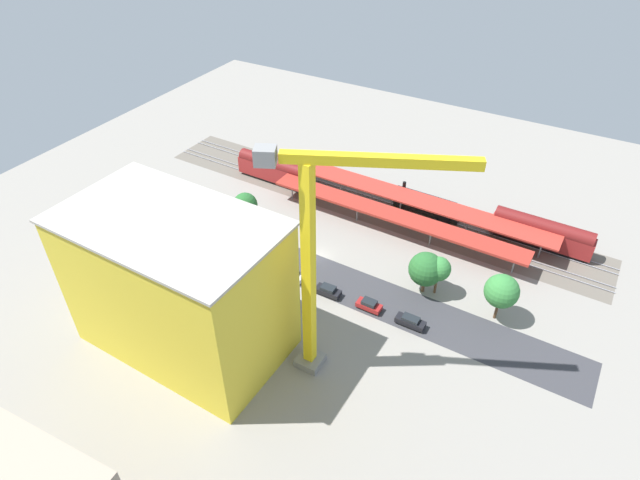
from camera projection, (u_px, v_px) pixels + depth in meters
name	position (u px, v px, depth m)	size (l,w,h in m)	color
ground_plane	(319.00, 256.00, 97.60)	(154.24, 154.24, 0.00)	gray
rail_bed	(367.00, 202.00, 111.68)	(96.40, 13.33, 0.01)	#665E54
street_asphalt	(307.00, 269.00, 94.55)	(96.40, 9.00, 0.01)	#38383D
track_rails	(367.00, 201.00, 111.57)	(96.37, 9.32, 0.12)	#9E9EA8
platform_canopy_near	(394.00, 215.00, 100.88)	(51.36, 5.70, 4.29)	#A82D23
platform_canopy_far	(402.00, 195.00, 105.99)	(61.20, 6.72, 4.47)	#B73328
locomotive	(427.00, 204.00, 107.70)	(13.81, 3.40, 5.39)	black
passenger_coach	(542.00, 232.00, 98.28)	(18.37, 3.37, 5.77)	black
freight_coach_far	(274.00, 169.00, 116.34)	(17.83, 3.26, 5.85)	black
parked_car_0	(410.00, 322.00, 83.44)	(4.74, 1.77, 1.72)	black
parked_car_1	(369.00, 305.00, 86.31)	(4.16, 1.91, 1.76)	black
parked_car_2	(328.00, 291.00, 89.00)	(4.34, 1.84, 1.75)	black
parked_car_3	(292.00, 276.00, 92.15)	(4.27, 1.82, 1.64)	black
parked_car_4	(259.00, 263.00, 94.76)	(4.60, 1.87, 1.76)	black
parked_car_5	(220.00, 250.00, 97.67)	(4.41, 1.92, 1.65)	black
parked_car_6	(193.00, 239.00, 100.42)	(4.52, 2.01, 1.66)	black
parked_car_7	(160.00, 226.00, 103.55)	(4.45, 1.90, 1.73)	black
construction_building	(179.00, 286.00, 75.04)	(29.39, 17.11, 21.79)	yellow
construction_roof_slab	(165.00, 222.00, 68.28)	(29.99, 17.71, 0.40)	#ADA89E
tower_crane	(322.00, 255.00, 65.47)	(22.91, 11.85, 34.84)	gray
box_truck_0	(270.00, 292.00, 87.53)	(10.20, 2.75, 3.54)	black
street_tree_0	(245.00, 205.00, 101.65)	(4.72, 4.72, 7.51)	brown
street_tree_1	(426.00, 269.00, 87.26)	(5.74, 5.74, 7.69)	brown
street_tree_2	(439.00, 269.00, 86.67)	(4.07, 4.07, 7.29)	brown
street_tree_3	(502.00, 291.00, 81.75)	(5.38, 5.38, 8.43)	brown
traffic_light	(271.00, 257.00, 89.80)	(0.50, 0.36, 7.34)	#333333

